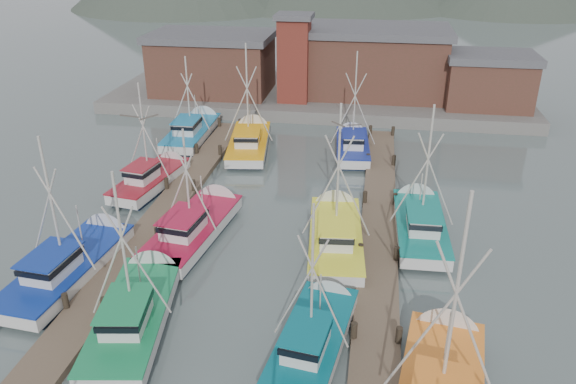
# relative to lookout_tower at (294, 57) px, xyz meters

# --- Properties ---
(ground) EXTENTS (260.00, 260.00, 0.00)m
(ground) POSITION_rel_lookout_tower_xyz_m (2.00, -33.00, -5.55)
(ground) COLOR #4F5F5D
(ground) RESTS_ON ground
(dock_left) EXTENTS (2.30, 46.00, 1.50)m
(dock_left) POSITION_rel_lookout_tower_xyz_m (-5.00, -28.96, -5.34)
(dock_left) COLOR brown
(dock_left) RESTS_ON ground
(dock_right) EXTENTS (2.30, 46.00, 1.50)m
(dock_right) POSITION_rel_lookout_tower_xyz_m (9.00, -28.96, -5.34)
(dock_right) COLOR brown
(dock_right) RESTS_ON ground
(quay) EXTENTS (44.00, 16.00, 1.20)m
(quay) POSITION_rel_lookout_tower_xyz_m (2.00, 4.00, -4.95)
(quay) COLOR slate
(quay) RESTS_ON ground
(shed_left) EXTENTS (12.72, 8.48, 6.20)m
(shed_left) POSITION_rel_lookout_tower_xyz_m (-9.00, 2.00, -1.21)
(shed_left) COLOR #552D26
(shed_left) RESTS_ON quay
(shed_center) EXTENTS (14.84, 9.54, 6.90)m
(shed_center) POSITION_rel_lookout_tower_xyz_m (8.00, 4.00, -0.86)
(shed_center) COLOR #552D26
(shed_center) RESTS_ON quay
(shed_right) EXTENTS (8.48, 6.36, 5.20)m
(shed_right) POSITION_rel_lookout_tower_xyz_m (19.00, 1.00, -1.71)
(shed_right) COLOR #552D26
(shed_right) RESTS_ON quay
(lookout_tower) EXTENTS (3.60, 3.60, 8.50)m
(lookout_tower) POSITION_rel_lookout_tower_xyz_m (0.00, 0.00, 0.00)
(lookout_tower) COLOR maroon
(lookout_tower) RESTS_ON quay
(distant_hills) EXTENTS (175.00, 140.00, 42.00)m
(distant_hills) POSITION_rel_lookout_tower_xyz_m (-10.76, 89.59, -5.55)
(distant_hills) COLOR #3D473B
(distant_hills) RESTS_ON ground
(boat_4) EXTENTS (4.33, 9.80, 9.02)m
(boat_4) POSITION_rel_lookout_tower_xyz_m (-2.35, -34.93, -4.87)
(boat_4) COLOR #101D36
(boat_4) RESTS_ON ground
(boat_5) EXTENTS (3.74, 8.76, 8.33)m
(boat_5) POSITION_rel_lookout_tower_xyz_m (6.28, -35.58, -4.87)
(boat_5) COLOR #101D36
(boat_5) RESTS_ON ground
(boat_6) EXTENTS (3.86, 9.99, 9.14)m
(boat_6) POSITION_rel_lookout_tower_xyz_m (-7.42, -31.61, -4.87)
(boat_6) COLOR #101D36
(boat_6) RESTS_ON ground
(boat_8) EXTENTS (4.16, 9.94, 8.03)m
(boat_8) POSITION_rel_lookout_tower_xyz_m (-2.07, -26.46, -4.87)
(boat_8) COLOR #101D36
(boat_8) RESTS_ON ground
(boat_9) EXTENTS (3.94, 9.85, 9.78)m
(boat_9) POSITION_rel_lookout_tower_xyz_m (6.43, -26.07, -4.87)
(boat_9) COLOR #101D36
(boat_9) RESTS_ON ground
(boat_10) EXTENTS (3.74, 8.50, 8.52)m
(boat_10) POSITION_rel_lookout_tower_xyz_m (-7.36, -19.95, -4.87)
(boat_10) COLOR #101D36
(boat_10) RESTS_ON ground
(boat_11) EXTENTS (3.78, 9.28, 9.25)m
(boat_11) POSITION_rel_lookout_tower_xyz_m (11.46, -23.88, -4.87)
(boat_11) COLOR #101D36
(boat_11) RESTS_ON ground
(boat_12) EXTENTS (4.30, 10.12, 9.98)m
(boat_12) POSITION_rel_lookout_tower_xyz_m (-2.14, -11.30, -4.87)
(boat_12) COLOR #101D36
(boat_12) RESTS_ON ground
(boat_13) EXTENTS (3.67, 8.60, 9.30)m
(boat_13) POSITION_rel_lookout_tower_xyz_m (6.59, -10.82, -4.87)
(boat_13) COLOR #101D36
(boat_13) RESTS_ON ground
(boat_14) EXTENTS (3.55, 9.75, 8.34)m
(boat_14) POSITION_rel_lookout_tower_xyz_m (-7.77, -9.30, -4.87)
(boat_14) COLOR #101D36
(boat_14) RESTS_ON ground
(gull_near) EXTENTS (1.53, 0.66, 0.24)m
(gull_near) POSITION_rel_lookout_tower_xyz_m (-0.80, -35.57, 4.99)
(gull_near) COLOR gray
(gull_near) RESTS_ON ground
(gull_far) EXTENTS (1.53, 0.66, 0.24)m
(gull_far) POSITION_rel_lookout_tower_xyz_m (6.90, -28.71, 2.82)
(gull_far) COLOR gray
(gull_far) RESTS_ON ground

